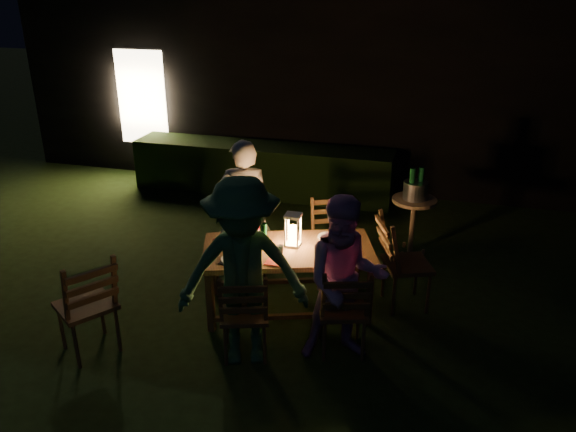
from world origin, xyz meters
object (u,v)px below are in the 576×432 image
(chair_spare, at_px, (89,322))
(person_house_side, at_px, (244,209))
(chair_end, at_px, (404,278))
(side_table, at_px, (414,205))
(bottle_table, at_px, (264,236))
(bottle_bucket_a, at_px, (411,187))
(person_opp_right, at_px, (345,280))
(chair_far_right, at_px, (330,251))
(ice_bucket, at_px, (415,190))
(dining_table, at_px, (288,254))
(lantern, at_px, (293,232))
(chair_near_right, at_px, (342,324))
(chair_far_left, at_px, (245,250))
(bottle_bucket_b, at_px, (420,186))
(person_opp_left, at_px, (243,274))
(chair_near_left, at_px, (245,328))

(chair_spare, height_order, person_house_side, person_house_side)
(chair_end, height_order, side_table, chair_end)
(bottle_table, height_order, bottle_bucket_a, bottle_bucket_a)
(chair_spare, xyz_separation_m, person_opp_right, (2.27, 0.58, 0.47))
(chair_far_right, relative_size, ice_bucket, 3.07)
(bottle_bucket_a, bearing_deg, chair_spare, -133.06)
(dining_table, xyz_separation_m, lantern, (0.03, 0.06, 0.23))
(chair_far_right, relative_size, side_table, 1.24)
(person_house_side, bearing_deg, chair_end, 153.92)
(chair_near_right, height_order, chair_far_left, chair_far_left)
(bottle_bucket_a, bearing_deg, person_house_side, -150.15)
(chair_end, bearing_deg, chair_near_right, -48.30)
(chair_far_right, bearing_deg, chair_far_left, -5.99)
(chair_near_right, bearing_deg, person_opp_right, -86.64)
(chair_end, height_order, bottle_bucket_a, chair_end)
(person_opp_right, bearing_deg, bottle_bucket_b, 58.64)
(person_house_side, height_order, person_opp_left, person_opp_left)
(dining_table, distance_m, chair_far_right, 1.01)
(chair_near_left, xyz_separation_m, side_table, (1.32, 2.57, 0.36))
(chair_end, height_order, lantern, lantern)
(chair_spare, distance_m, person_house_side, 2.09)
(person_opp_right, relative_size, bottle_bucket_a, 4.93)
(chair_far_left, distance_m, chair_end, 1.85)
(person_opp_right, bearing_deg, lantern, 114.69)
(chair_far_right, height_order, chair_spare, chair_spare)
(bottle_table, bearing_deg, chair_far_right, 63.27)
(person_opp_left, distance_m, bottle_table, 0.84)
(chair_near_left, bearing_deg, bottle_table, 76.07)
(dining_table, xyz_separation_m, chair_end, (1.16, 0.41, -0.32))
(chair_far_right, relative_size, person_opp_right, 0.58)
(person_opp_right, relative_size, person_opp_left, 0.89)
(chair_far_left, height_order, person_opp_right, person_opp_right)
(dining_table, bearing_deg, person_opp_right, -61.24)
(person_opp_right, xyz_separation_m, ice_bucket, (0.45, 2.32, 0.06))
(chair_far_left, distance_m, bottle_bucket_a, 2.16)
(dining_table, relative_size, chair_near_left, 1.98)
(lantern, xyz_separation_m, side_table, (1.12, 1.63, -0.22))
(chair_spare, xyz_separation_m, ice_bucket, (2.72, 2.90, 0.53))
(chair_near_left, xyz_separation_m, bottle_bucket_a, (1.27, 2.53, 0.61))
(bottle_table, bearing_deg, chair_end, 19.29)
(chair_end, bearing_deg, person_opp_left, -66.93)
(chair_end, height_order, ice_bucket, chair_end)
(person_opp_right, bearing_deg, bottle_bucket_a, 60.65)
(person_house_side, distance_m, bottle_bucket_b, 2.20)
(bottle_bucket_a, bearing_deg, bottle_table, -127.53)
(chair_near_left, bearing_deg, lantern, 59.26)
(person_house_side, bearing_deg, chair_far_right, 177.07)
(chair_far_left, height_order, bottle_table, chair_far_left)
(dining_table, height_order, person_house_side, person_house_side)
(chair_end, xyz_separation_m, bottle_bucket_b, (0.04, 1.33, 0.58))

